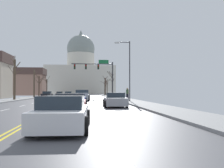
{
  "coord_description": "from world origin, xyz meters",
  "views": [
    {
      "loc": [
        2.64,
        -33.33,
        1.46
      ],
      "look_at": [
        8.73,
        25.59,
        3.04
      ],
      "focal_mm": 39.79,
      "sensor_mm": 36.0,
      "label": 1
    }
  ],
  "objects_px": {
    "sedan_oncoming_00": "(47,95)",
    "pedestrian_00": "(128,93)",
    "sedan_near_02": "(78,99)",
    "signal_gantry": "(98,70)",
    "street_lamp_right": "(128,66)",
    "sedan_near_04": "(71,104)",
    "pickup_truck_near_01": "(82,96)",
    "sedan_near_03": "(115,100)",
    "sedan_oncoming_01": "(68,94)",
    "pedestrian_01": "(127,93)",
    "sedan_near_05": "(63,113)",
    "sedan_oncoming_02": "(59,94)",
    "sedan_near_00": "(81,96)"
  },
  "relations": [
    {
      "from": "sedan_oncoming_00",
      "to": "signal_gantry",
      "type": "bearing_deg",
      "value": -23.1
    },
    {
      "from": "sedan_near_02",
      "to": "sedan_near_03",
      "type": "bearing_deg",
      "value": -64.25
    },
    {
      "from": "sedan_near_02",
      "to": "pedestrian_00",
      "type": "distance_m",
      "value": 9.83
    },
    {
      "from": "signal_gantry",
      "to": "sedan_oncoming_02",
      "type": "distance_m",
      "value": 27.63
    },
    {
      "from": "signal_gantry",
      "to": "sedan_near_05",
      "type": "relative_size",
      "value": 1.74
    },
    {
      "from": "sedan_oncoming_02",
      "to": "pedestrian_01",
      "type": "height_order",
      "value": "pedestrian_01"
    },
    {
      "from": "pedestrian_00",
      "to": "pedestrian_01",
      "type": "distance_m",
      "value": 2.87
    },
    {
      "from": "pedestrian_00",
      "to": "signal_gantry",
      "type": "bearing_deg",
      "value": 110.24
    },
    {
      "from": "pickup_truck_near_01",
      "to": "sedan_near_04",
      "type": "bearing_deg",
      "value": -91.13
    },
    {
      "from": "sedan_near_00",
      "to": "sedan_near_02",
      "type": "height_order",
      "value": "sedan_near_00"
    },
    {
      "from": "sedan_near_05",
      "to": "pedestrian_00",
      "type": "height_order",
      "value": "pedestrian_00"
    },
    {
      "from": "sedan_oncoming_01",
      "to": "sedan_oncoming_00",
      "type": "bearing_deg",
      "value": -106.05
    },
    {
      "from": "sedan_near_00",
      "to": "sedan_near_04",
      "type": "distance_m",
      "value": 26.34
    },
    {
      "from": "pickup_truck_near_01",
      "to": "pedestrian_01",
      "type": "bearing_deg",
      "value": -19.37
    },
    {
      "from": "pickup_truck_near_01",
      "to": "sedan_oncoming_01",
      "type": "bearing_deg",
      "value": 98.09
    },
    {
      "from": "street_lamp_right",
      "to": "pedestrian_01",
      "type": "bearing_deg",
      "value": 82.11
    },
    {
      "from": "sedan_near_03",
      "to": "pedestrian_00",
      "type": "distance_m",
      "value": 14.63
    },
    {
      "from": "sedan_oncoming_00",
      "to": "sedan_oncoming_02",
      "type": "distance_m",
      "value": 21.01
    },
    {
      "from": "sedan_near_00",
      "to": "sedan_oncoming_01",
      "type": "bearing_deg",
      "value": 100.04
    },
    {
      "from": "sedan_oncoming_00",
      "to": "pedestrian_00",
      "type": "distance_m",
      "value": 20.51
    },
    {
      "from": "signal_gantry",
      "to": "sedan_oncoming_02",
      "type": "height_order",
      "value": "signal_gantry"
    },
    {
      "from": "sedan_near_03",
      "to": "sedan_oncoming_01",
      "type": "xyz_separation_m",
      "value": [
        -7.09,
        41.06,
        -0.02
      ]
    },
    {
      "from": "street_lamp_right",
      "to": "sedan_oncoming_00",
      "type": "bearing_deg",
      "value": 123.91
    },
    {
      "from": "signal_gantry",
      "to": "sedan_oncoming_01",
      "type": "distance_m",
      "value": 18.27
    },
    {
      "from": "sedan_oncoming_00",
      "to": "pedestrian_01",
      "type": "xyz_separation_m",
      "value": [
        13.57,
        -17.73,
        0.49
      ]
    },
    {
      "from": "pickup_truck_near_01",
      "to": "sedan_near_03",
      "type": "distance_m",
      "value": 13.92
    },
    {
      "from": "sedan_oncoming_01",
      "to": "sedan_oncoming_02",
      "type": "distance_m",
      "value": 9.58
    },
    {
      "from": "sedan_near_03",
      "to": "sedan_near_05",
      "type": "relative_size",
      "value": 1.0
    },
    {
      "from": "sedan_near_04",
      "to": "signal_gantry",
      "type": "bearing_deg",
      "value": 84.02
    },
    {
      "from": "signal_gantry",
      "to": "sedan_near_03",
      "type": "relative_size",
      "value": 1.75
    },
    {
      "from": "signal_gantry",
      "to": "sedan_near_04",
      "type": "height_order",
      "value": "signal_gantry"
    },
    {
      "from": "sedan_near_03",
      "to": "pedestrian_01",
      "type": "bearing_deg",
      "value": 75.08
    },
    {
      "from": "sedan_near_02",
      "to": "sedan_oncoming_00",
      "type": "relative_size",
      "value": 1.02
    },
    {
      "from": "sedan_near_03",
      "to": "pedestrian_00",
      "type": "bearing_deg",
      "value": 76.01
    },
    {
      "from": "sedan_near_02",
      "to": "pedestrian_01",
      "type": "relative_size",
      "value": 2.51
    },
    {
      "from": "sedan_near_05",
      "to": "pedestrian_01",
      "type": "distance_m",
      "value": 24.97
    },
    {
      "from": "sedan_near_00",
      "to": "sedan_oncoming_02",
      "type": "xyz_separation_m",
      "value": [
        -6.81,
        29.6,
        0.01
      ]
    },
    {
      "from": "sedan_near_02",
      "to": "pedestrian_00",
      "type": "relative_size",
      "value": 2.52
    },
    {
      "from": "sedan_near_04",
      "to": "sedan_oncoming_01",
      "type": "relative_size",
      "value": 1.0
    },
    {
      "from": "street_lamp_right",
      "to": "pickup_truck_near_01",
      "type": "bearing_deg",
      "value": 144.6
    },
    {
      "from": "sedan_oncoming_01",
      "to": "sedan_oncoming_02",
      "type": "bearing_deg",
      "value": 109.29
    },
    {
      "from": "sedan_oncoming_00",
      "to": "pedestrian_00",
      "type": "bearing_deg",
      "value": -46.66
    },
    {
      "from": "sedan_near_00",
      "to": "sedan_oncoming_01",
      "type": "relative_size",
      "value": 0.99
    },
    {
      "from": "sedan_near_00",
      "to": "pedestrian_00",
      "type": "distance_m",
      "value": 9.44
    },
    {
      "from": "sedan_near_02",
      "to": "sedan_oncoming_01",
      "type": "relative_size",
      "value": 0.93
    },
    {
      "from": "sedan_near_04",
      "to": "sedan_oncoming_02",
      "type": "bearing_deg",
      "value": 96.82
    },
    {
      "from": "street_lamp_right",
      "to": "sedan_near_05",
      "type": "xyz_separation_m",
      "value": [
        -6.2,
        -22.08,
        -4.09
      ]
    },
    {
      "from": "signal_gantry",
      "to": "pedestrian_01",
      "type": "xyz_separation_m",
      "value": [
        3.39,
        -13.39,
        -4.23
      ]
    },
    {
      "from": "signal_gantry",
      "to": "sedan_near_03",
      "type": "height_order",
      "value": "signal_gantry"
    },
    {
      "from": "sedan_oncoming_01",
      "to": "pedestrian_00",
      "type": "relative_size",
      "value": 2.72
    }
  ]
}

